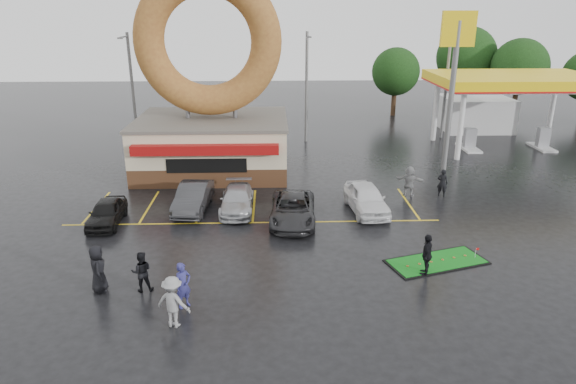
{
  "coord_description": "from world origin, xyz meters",
  "views": [
    {
      "loc": [
        1.05,
        -21.72,
        10.73
      ],
      "look_at": [
        1.84,
        2.03,
        2.2
      ],
      "focal_mm": 32.0,
      "sensor_mm": 36.0,
      "label": 1
    }
  ],
  "objects_px": {
    "gas_station": "(496,97)",
    "putting_green": "(437,262)",
    "streetlight_left": "(132,87)",
    "person_blue": "(183,285)",
    "dumpster": "(142,159)",
    "shell_sign": "(455,63)",
    "car_white": "(366,198)",
    "car_silver": "(237,200)",
    "car_grey": "(293,209)",
    "person_cameraman": "(427,255)",
    "streetlight_mid": "(307,85)",
    "donut_shop": "(211,107)",
    "car_dgrey": "(193,197)",
    "streetlight_right": "(447,83)",
    "car_black": "(107,212)"
  },
  "relations": [
    {
      "from": "streetlight_left",
      "to": "car_dgrey",
      "type": "relative_size",
      "value": 1.99
    },
    {
      "from": "streetlight_left",
      "to": "car_white",
      "type": "relative_size",
      "value": 1.98
    },
    {
      "from": "car_silver",
      "to": "car_white",
      "type": "height_order",
      "value": "car_white"
    },
    {
      "from": "dumpster",
      "to": "shell_sign",
      "type": "bearing_deg",
      "value": -9.05
    },
    {
      "from": "streetlight_left",
      "to": "car_black",
      "type": "bearing_deg",
      "value": -81.79
    },
    {
      "from": "person_blue",
      "to": "car_white",
      "type": "bearing_deg",
      "value": 4.5
    },
    {
      "from": "gas_station",
      "to": "dumpster",
      "type": "distance_m",
      "value": 29.23
    },
    {
      "from": "gas_station",
      "to": "car_grey",
      "type": "distance_m",
      "value": 25.14
    },
    {
      "from": "car_white",
      "to": "person_blue",
      "type": "bearing_deg",
      "value": -138.1
    },
    {
      "from": "person_blue",
      "to": "dumpster",
      "type": "distance_m",
      "value": 19.11
    },
    {
      "from": "donut_shop",
      "to": "gas_station",
      "type": "xyz_separation_m",
      "value": [
        23.0,
        7.97,
        -0.77
      ]
    },
    {
      "from": "streetlight_mid",
      "to": "person_cameraman",
      "type": "height_order",
      "value": "streetlight_mid"
    },
    {
      "from": "car_grey",
      "to": "putting_green",
      "type": "xyz_separation_m",
      "value": [
        6.26,
        -4.9,
        -0.67
      ]
    },
    {
      "from": "car_silver",
      "to": "person_cameraman",
      "type": "xyz_separation_m",
      "value": [
        8.47,
        -7.65,
        0.29
      ]
    },
    {
      "from": "person_cameraman",
      "to": "dumpster",
      "type": "relative_size",
      "value": 1.04
    },
    {
      "from": "car_dgrey",
      "to": "car_grey",
      "type": "xyz_separation_m",
      "value": [
        5.51,
        -1.88,
        -0.04
      ]
    },
    {
      "from": "gas_station",
      "to": "person_cameraman",
      "type": "relative_size",
      "value": 7.32
    },
    {
      "from": "donut_shop",
      "to": "streetlight_mid",
      "type": "bearing_deg",
      "value": 48.62
    },
    {
      "from": "car_silver",
      "to": "person_blue",
      "type": "height_order",
      "value": "person_blue"
    },
    {
      "from": "streetlight_right",
      "to": "donut_shop",
      "type": "bearing_deg",
      "value": -154.79
    },
    {
      "from": "car_black",
      "to": "gas_station",
      "type": "bearing_deg",
      "value": 30.83
    },
    {
      "from": "streetlight_mid",
      "to": "car_grey",
      "type": "xyz_separation_m",
      "value": [
        -1.86,
        -17.42,
        -4.08
      ]
    },
    {
      "from": "dumpster",
      "to": "streetlight_right",
      "type": "bearing_deg",
      "value": 14.29
    },
    {
      "from": "putting_green",
      "to": "car_silver",
      "type": "bearing_deg",
      "value": 144.73
    },
    {
      "from": "car_grey",
      "to": "person_cameraman",
      "type": "distance_m",
      "value": 8.06
    },
    {
      "from": "car_white",
      "to": "streetlight_left",
      "type": "bearing_deg",
      "value": 131.46
    },
    {
      "from": "car_silver",
      "to": "streetlight_mid",
      "type": "bearing_deg",
      "value": 72.88
    },
    {
      "from": "car_white",
      "to": "putting_green",
      "type": "bearing_deg",
      "value": -76.96
    },
    {
      "from": "donut_shop",
      "to": "person_blue",
      "type": "distance_m",
      "value": 17.97
    },
    {
      "from": "donut_shop",
      "to": "streetlight_right",
      "type": "relative_size",
      "value": 1.5
    },
    {
      "from": "person_cameraman",
      "to": "shell_sign",
      "type": "bearing_deg",
      "value": -177.47
    },
    {
      "from": "streetlight_right",
      "to": "car_grey",
      "type": "height_order",
      "value": "streetlight_right"
    },
    {
      "from": "streetlight_mid",
      "to": "donut_shop",
      "type": "bearing_deg",
      "value": -131.38
    },
    {
      "from": "gas_station",
      "to": "putting_green",
      "type": "xyz_separation_m",
      "value": [
        -11.6,
        -22.34,
        -3.66
      ]
    },
    {
      "from": "car_dgrey",
      "to": "putting_green",
      "type": "relative_size",
      "value": 0.94
    },
    {
      "from": "donut_shop",
      "to": "person_blue",
      "type": "bearing_deg",
      "value": -87.83
    },
    {
      "from": "streetlight_mid",
      "to": "car_black",
      "type": "xyz_separation_m",
      "value": [
        -11.63,
        -17.42,
        -4.13
      ]
    },
    {
      "from": "shell_sign",
      "to": "car_grey",
      "type": "relative_size",
      "value": 2.1
    },
    {
      "from": "gas_station",
      "to": "streetlight_mid",
      "type": "relative_size",
      "value": 1.52
    },
    {
      "from": "streetlight_left",
      "to": "person_blue",
      "type": "distance_m",
      "value": 26.01
    },
    {
      "from": "streetlight_mid",
      "to": "car_silver",
      "type": "relative_size",
      "value": 2.04
    },
    {
      "from": "car_black",
      "to": "person_cameraman",
      "type": "relative_size",
      "value": 2.04
    },
    {
      "from": "streetlight_mid",
      "to": "car_white",
      "type": "height_order",
      "value": "streetlight_mid"
    },
    {
      "from": "shell_sign",
      "to": "person_cameraman",
      "type": "height_order",
      "value": "shell_sign"
    },
    {
      "from": "gas_station",
      "to": "car_grey",
      "type": "height_order",
      "value": "gas_station"
    },
    {
      "from": "shell_sign",
      "to": "car_grey",
      "type": "bearing_deg",
      "value": -141.95
    },
    {
      "from": "car_grey",
      "to": "person_blue",
      "type": "relative_size",
      "value": 2.77
    },
    {
      "from": "gas_station",
      "to": "dumpster",
      "type": "bearing_deg",
      "value": -165.34
    },
    {
      "from": "shell_sign",
      "to": "streetlight_right",
      "type": "xyz_separation_m",
      "value": [
        3.0,
        9.92,
        -2.6
      ]
    },
    {
      "from": "car_silver",
      "to": "car_dgrey",
      "type": "bearing_deg",
      "value": 175.64
    }
  ]
}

